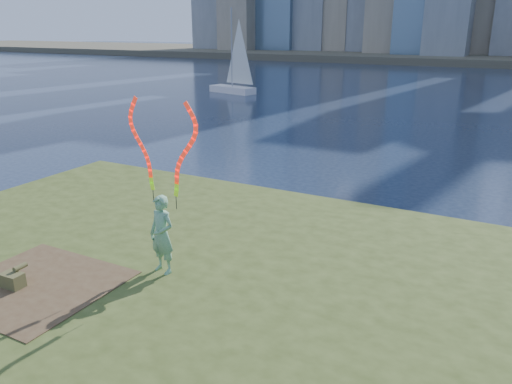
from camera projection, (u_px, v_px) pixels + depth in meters
The scene contains 7 objects.
ground at pixel (207, 278), 12.51m from camera, with size 320.00×320.00×0.00m, color #17233B.
grassy_knoll at pixel (147, 310), 10.48m from camera, with size 20.00×18.00×0.80m.
dirt_patch at pixel (36, 285), 10.55m from camera, with size 3.20×3.00×0.02m, color #47331E.
far_shore at pixel (491, 57), 91.87m from camera, with size 320.00×40.00×1.20m, color #4F4A3A.
woman_with_ribbons at pixel (162, 213), 10.73m from camera, with size 2.09×0.55×4.14m.
canvas_bag at pixel (13, 280), 10.41m from camera, with size 0.47×0.53×0.44m.
sailboat at pixel (234, 79), 46.73m from camera, with size 5.10×2.66×7.68m.
Camera 1 is at (6.33, -9.29, 6.01)m, focal length 35.00 mm.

